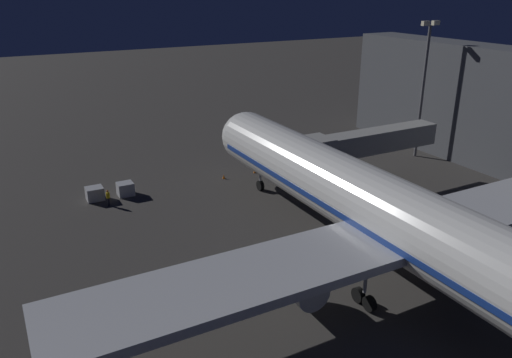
{
  "coord_description": "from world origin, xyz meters",
  "views": [
    {
      "loc": [
        26.58,
        31.6,
        22.73
      ],
      "look_at": [
        3.0,
        -12.14,
        3.5
      ],
      "focal_mm": 35.34,
      "sensor_mm": 36.0,
      "label": 1
    }
  ],
  "objects_px": {
    "airliner_at_gate": "(418,231)",
    "traffic_cone_nose_starboard": "(224,177)",
    "jet_bridge": "(360,144)",
    "baggage_container_mid_row": "(125,189)",
    "ground_crew_by_belt_loader": "(108,197)",
    "baggage_container_near_belt": "(95,194)",
    "traffic_cone_nose_port": "(255,171)",
    "apron_floodlight_mast": "(424,81)"
  },
  "relations": [
    {
      "from": "airliner_at_gate",
      "to": "traffic_cone_nose_starboard",
      "type": "distance_m",
      "value": 30.44
    },
    {
      "from": "jet_bridge",
      "to": "baggage_container_mid_row",
      "type": "xyz_separation_m",
      "value": [
        24.59,
        -11.23,
        -4.9
      ]
    },
    {
      "from": "jet_bridge",
      "to": "ground_crew_by_belt_loader",
      "type": "distance_m",
      "value": 28.89
    },
    {
      "from": "baggage_container_near_belt",
      "to": "airliner_at_gate",
      "type": "bearing_deg",
      "value": 120.02
    },
    {
      "from": "jet_bridge",
      "to": "traffic_cone_nose_starboard",
      "type": "relative_size",
      "value": 33.74
    },
    {
      "from": "airliner_at_gate",
      "to": "ground_crew_by_belt_loader",
      "type": "xyz_separation_m",
      "value": [
        16.82,
        -28.36,
        -4.55
      ]
    },
    {
      "from": "baggage_container_mid_row",
      "to": "ground_crew_by_belt_loader",
      "type": "relative_size",
      "value": 0.96
    },
    {
      "from": "baggage_container_mid_row",
      "to": "jet_bridge",
      "type": "bearing_deg",
      "value": 155.45
    },
    {
      "from": "airliner_at_gate",
      "to": "traffic_cone_nose_starboard",
      "type": "bearing_deg",
      "value": -85.79
    },
    {
      "from": "baggage_container_near_belt",
      "to": "traffic_cone_nose_port",
      "type": "height_order",
      "value": "baggage_container_near_belt"
    },
    {
      "from": "traffic_cone_nose_port",
      "to": "traffic_cone_nose_starboard",
      "type": "bearing_deg",
      "value": 0.0
    },
    {
      "from": "airliner_at_gate",
      "to": "baggage_container_near_belt",
      "type": "bearing_deg",
      "value": -59.98
    },
    {
      "from": "apron_floodlight_mast",
      "to": "baggage_container_mid_row",
      "type": "xyz_separation_m",
      "value": [
        39.89,
        -5.32,
        -9.89
      ]
    },
    {
      "from": "airliner_at_gate",
      "to": "ground_crew_by_belt_loader",
      "type": "distance_m",
      "value": 33.29
    },
    {
      "from": "airliner_at_gate",
      "to": "traffic_cone_nose_port",
      "type": "height_order",
      "value": "airliner_at_gate"
    },
    {
      "from": "apron_floodlight_mast",
      "to": "traffic_cone_nose_starboard",
      "type": "height_order",
      "value": "apron_floodlight_mast"
    },
    {
      "from": "airliner_at_gate",
      "to": "baggage_container_near_belt",
      "type": "relative_size",
      "value": 33.99
    },
    {
      "from": "traffic_cone_nose_starboard",
      "to": "baggage_container_mid_row",
      "type": "bearing_deg",
      "value": -2.77
    },
    {
      "from": "jet_bridge",
      "to": "airliner_at_gate",
      "type": "bearing_deg",
      "value": 62.1
    },
    {
      "from": "baggage_container_mid_row",
      "to": "ground_crew_by_belt_loader",
      "type": "distance_m",
      "value": 3.24
    },
    {
      "from": "apron_floodlight_mast",
      "to": "traffic_cone_nose_port",
      "type": "height_order",
      "value": "apron_floodlight_mast"
    },
    {
      "from": "jet_bridge",
      "to": "baggage_container_mid_row",
      "type": "relative_size",
      "value": 10.45
    },
    {
      "from": "traffic_cone_nose_port",
      "to": "traffic_cone_nose_starboard",
      "type": "relative_size",
      "value": 1.0
    },
    {
      "from": "traffic_cone_nose_starboard",
      "to": "airliner_at_gate",
      "type": "bearing_deg",
      "value": 94.21
    },
    {
      "from": "baggage_container_near_belt",
      "to": "baggage_container_mid_row",
      "type": "bearing_deg",
      "value": 175.06
    },
    {
      "from": "airliner_at_gate",
      "to": "baggage_container_mid_row",
      "type": "bearing_deg",
      "value": -64.73
    },
    {
      "from": "baggage_container_mid_row",
      "to": "baggage_container_near_belt",
      "type": "bearing_deg",
      "value": -4.94
    },
    {
      "from": "baggage_container_mid_row",
      "to": "traffic_cone_nose_port",
      "type": "bearing_deg",
      "value": 177.96
    },
    {
      "from": "ground_crew_by_belt_loader",
      "to": "apron_floodlight_mast",
      "type": "bearing_deg",
      "value": 175.69
    },
    {
      "from": "apron_floodlight_mast",
      "to": "ground_crew_by_belt_loader",
      "type": "xyz_separation_m",
      "value": [
        42.32,
        -3.19,
        -9.62
      ]
    },
    {
      "from": "baggage_container_near_belt",
      "to": "apron_floodlight_mast",
      "type": "bearing_deg",
      "value": 172.62
    },
    {
      "from": "baggage_container_near_belt",
      "to": "jet_bridge",
      "type": "bearing_deg",
      "value": 157.62
    },
    {
      "from": "baggage_container_near_belt",
      "to": "traffic_cone_nose_starboard",
      "type": "xyz_separation_m",
      "value": [
        -15.59,
        0.88,
        -0.47
      ]
    },
    {
      "from": "jet_bridge",
      "to": "traffic_cone_nose_port",
      "type": "distance_m",
      "value": 14.35
    },
    {
      "from": "apron_floodlight_mast",
      "to": "baggage_container_mid_row",
      "type": "relative_size",
      "value": 10.35
    },
    {
      "from": "traffic_cone_nose_starboard",
      "to": "traffic_cone_nose_port",
      "type": "bearing_deg",
      "value": 180.0
    },
    {
      "from": "baggage_container_near_belt",
      "to": "baggage_container_mid_row",
      "type": "relative_size",
      "value": 1.04
    },
    {
      "from": "airliner_at_gate",
      "to": "baggage_container_near_belt",
      "type": "distance_m",
      "value": 35.88
    },
    {
      "from": "airliner_at_gate",
      "to": "traffic_cone_nose_port",
      "type": "xyz_separation_m",
      "value": [
        -2.2,
        -29.9,
        -5.3
      ]
    },
    {
      "from": "traffic_cone_nose_port",
      "to": "apron_floodlight_mast",
      "type": "bearing_deg",
      "value": 168.54
    },
    {
      "from": "jet_bridge",
      "to": "apron_floodlight_mast",
      "type": "distance_m",
      "value": 17.15
    },
    {
      "from": "baggage_container_mid_row",
      "to": "ground_crew_by_belt_loader",
      "type": "height_order",
      "value": "ground_crew_by_belt_loader"
    }
  ]
}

